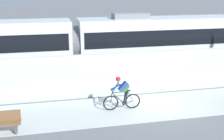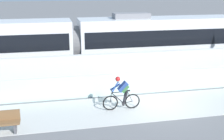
{
  "view_description": "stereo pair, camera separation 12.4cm",
  "coord_description": "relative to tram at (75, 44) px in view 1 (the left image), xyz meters",
  "views": [
    {
      "loc": [
        -5.12,
        -12.49,
        5.59
      ],
      "look_at": [
        -1.81,
        2.35,
        1.25
      ],
      "focal_mm": 47.89,
      "sensor_mm": 36.0,
      "label": 1
    },
    {
      "loc": [
        -5.0,
        -12.52,
        5.59
      ],
      "look_at": [
        -1.81,
        2.35,
        1.25
      ],
      "focal_mm": 47.89,
      "sensor_mm": 36.0,
      "label": 2
    }
  ],
  "objects": [
    {
      "name": "ground_plane",
      "position": [
        3.33,
        -6.85,
        -1.89
      ],
      "size": [
        200.0,
        200.0,
        0.0
      ],
      "primitive_type": "plane",
      "color": "slate"
    },
    {
      "name": "bike_path_deck",
      "position": [
        3.33,
        -6.85,
        -1.89
      ],
      "size": [
        32.0,
        3.2,
        0.01
      ],
      "primitive_type": "cube",
      "color": "beige",
      "rests_on": "ground"
    },
    {
      "name": "glass_parapet",
      "position": [
        3.33,
        -5.0,
        -1.3
      ],
      "size": [
        32.0,
        0.05,
        1.19
      ],
      "primitive_type": "cube",
      "color": "silver",
      "rests_on": "ground"
    },
    {
      "name": "concrete_barrier_wall",
      "position": [
        3.33,
        -3.2,
        -0.97
      ],
      "size": [
        32.0,
        0.36,
        1.84
      ],
      "primitive_type": "cube",
      "color": "silver",
      "rests_on": "ground"
    },
    {
      "name": "tram_rail_near",
      "position": [
        3.33,
        -0.72,
        -1.89
      ],
      "size": [
        32.0,
        0.08,
        0.01
      ],
      "primitive_type": "cube",
      "color": "#595654",
      "rests_on": "ground"
    },
    {
      "name": "tram_rail_far",
      "position": [
        3.33,
        0.72,
        -1.89
      ],
      "size": [
        32.0,
        0.08,
        0.01
      ],
      "primitive_type": "cube",
      "color": "#595654",
      "rests_on": "ground"
    },
    {
      "name": "tram",
      "position": [
        0.0,
        0.0,
        0.0
      ],
      "size": [
        22.56,
        2.54,
        3.81
      ],
      "color": "silver",
      "rests_on": "ground"
    },
    {
      "name": "cyclist_on_bike",
      "position": [
        1.46,
        -6.85,
        -1.11
      ],
      "size": [
        1.77,
        0.58,
        1.61
      ],
      "color": "black",
      "rests_on": "ground"
    }
  ]
}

